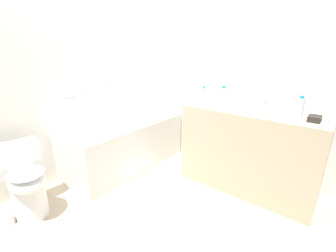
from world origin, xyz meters
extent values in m
plane|color=#C1AD8E|center=(0.00, 0.00, 0.00)|extent=(3.98, 3.98, 0.00)
cube|color=white|center=(0.00, 1.33, 1.29)|extent=(3.38, 0.10, 2.59)
cube|color=white|center=(1.54, 0.00, 1.29)|extent=(0.10, 2.96, 2.59)
cube|color=silver|center=(0.67, 0.94, 0.30)|extent=(1.58, 0.69, 0.60)
cube|color=white|center=(0.67, 0.94, 0.56)|extent=(1.29, 0.49, 0.09)
cylinder|color=#ABABB0|center=(1.29, 0.94, 0.64)|extent=(0.09, 0.03, 0.03)
cylinder|color=#ABABB0|center=(0.64, 1.25, 1.02)|extent=(0.24, 0.03, 0.53)
cylinder|color=#ABABB0|center=(0.24, 1.25, 0.97)|extent=(0.27, 0.03, 0.03)
cylinder|color=white|center=(-0.56, 0.84, 0.20)|extent=(0.27, 0.27, 0.39)
ellipsoid|color=white|center=(-0.57, 0.80, 0.39)|extent=(0.33, 0.40, 0.14)
ellipsoid|color=white|center=(-0.57, 0.80, 0.48)|extent=(0.32, 0.38, 0.02)
cube|color=white|center=(-0.55, 1.03, 0.54)|extent=(0.39, 0.21, 0.29)
cylinder|color=silver|center=(-0.55, 1.03, 0.69)|extent=(0.03, 0.03, 0.01)
cube|color=tan|center=(1.19, -0.53, 0.45)|extent=(0.59, 1.39, 0.90)
cylinder|color=white|center=(1.16, -0.59, 0.93)|extent=(0.28, 0.28, 0.06)
cylinder|color=#A4A4A9|center=(1.34, -0.59, 0.94)|extent=(0.02, 0.02, 0.08)
cylinder|color=#A4A4A9|center=(1.30, -0.59, 0.97)|extent=(0.10, 0.02, 0.02)
cylinder|color=#A4A4A9|center=(1.34, -0.65, 0.92)|extent=(0.03, 0.03, 0.04)
cylinder|color=#A4A4A9|center=(1.34, -0.53, 0.92)|extent=(0.03, 0.03, 0.04)
cylinder|color=silver|center=(1.18, -0.94, 0.99)|extent=(0.07, 0.07, 0.18)
cylinder|color=teal|center=(1.18, -0.94, 1.09)|extent=(0.04, 0.04, 0.02)
cylinder|color=silver|center=(1.18, -0.18, 0.99)|extent=(0.07, 0.07, 0.19)
cylinder|color=teal|center=(1.18, -0.18, 1.10)|extent=(0.04, 0.04, 0.02)
cylinder|color=silver|center=(1.10, 0.03, 0.99)|extent=(0.06, 0.06, 0.18)
cylinder|color=teal|center=(1.10, 0.03, 1.09)|extent=(0.03, 0.03, 0.02)
cylinder|color=white|center=(1.13, -0.26, 0.94)|extent=(0.07, 0.07, 0.08)
cylinder|color=white|center=(1.17, -0.05, 0.94)|extent=(0.07, 0.07, 0.09)
cube|color=#2D2823|center=(1.12, -1.07, 0.92)|extent=(0.14, 0.10, 0.05)
cube|color=white|center=(0.59, 0.35, 0.01)|extent=(0.57, 0.40, 0.01)
cylinder|color=white|center=(-0.75, 0.90, 0.05)|extent=(0.11, 0.11, 0.10)
camera|label=1|loc=(-1.15, -1.25, 1.48)|focal=24.15mm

